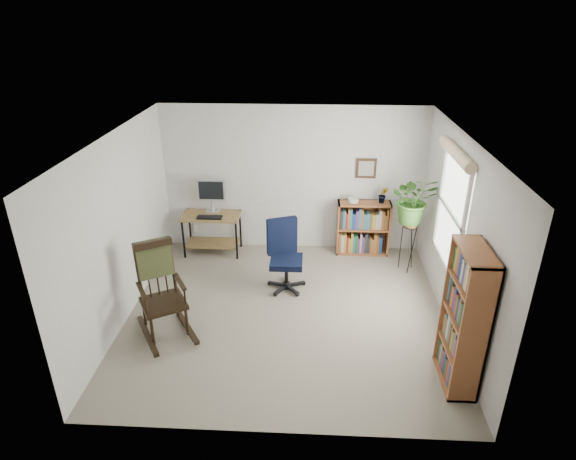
# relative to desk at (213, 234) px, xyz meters

# --- Properties ---
(floor) EXTENTS (4.20, 4.00, 0.00)m
(floor) POSITION_rel_desk_xyz_m (1.32, -1.70, -0.34)
(floor) COLOR gray
(floor) RESTS_ON ground
(ceiling) EXTENTS (4.20, 4.00, 0.00)m
(ceiling) POSITION_rel_desk_xyz_m (1.32, -1.70, 2.06)
(ceiling) COLOR white
(ceiling) RESTS_ON ground
(wall_back) EXTENTS (4.20, 0.00, 2.40)m
(wall_back) POSITION_rel_desk_xyz_m (1.32, 0.30, 0.86)
(wall_back) COLOR silver
(wall_back) RESTS_ON ground
(wall_front) EXTENTS (4.20, 0.00, 2.40)m
(wall_front) POSITION_rel_desk_xyz_m (1.32, -3.70, 0.86)
(wall_front) COLOR silver
(wall_front) RESTS_ON ground
(wall_left) EXTENTS (0.00, 4.00, 2.40)m
(wall_left) POSITION_rel_desk_xyz_m (-0.78, -1.70, 0.86)
(wall_left) COLOR silver
(wall_left) RESTS_ON ground
(wall_right) EXTENTS (0.00, 4.00, 2.40)m
(wall_right) POSITION_rel_desk_xyz_m (3.42, -1.70, 0.86)
(wall_right) COLOR silver
(wall_right) RESTS_ON ground
(window) EXTENTS (0.12, 1.20, 1.50)m
(window) POSITION_rel_desk_xyz_m (3.38, -1.40, 1.06)
(window) COLOR silver
(window) RESTS_ON wall_right
(desk) EXTENTS (0.94, 0.52, 0.67)m
(desk) POSITION_rel_desk_xyz_m (0.00, 0.00, 0.00)
(desk) COLOR olive
(desk) RESTS_ON floor
(monitor) EXTENTS (0.46, 0.16, 0.56)m
(monitor) POSITION_rel_desk_xyz_m (0.00, 0.14, 0.62)
(monitor) COLOR #B5B5BA
(monitor) RESTS_ON desk
(keyboard) EXTENTS (0.40, 0.15, 0.02)m
(keyboard) POSITION_rel_desk_xyz_m (0.00, -0.12, 0.35)
(keyboard) COLOR black
(keyboard) RESTS_ON desk
(office_chair) EXTENTS (0.74, 0.74, 1.05)m
(office_chair) POSITION_rel_desk_xyz_m (1.28, -1.07, 0.19)
(office_chair) COLOR black
(office_chair) RESTS_ON floor
(rocking_chair) EXTENTS (1.08, 1.23, 1.22)m
(rocking_chair) POSITION_rel_desk_xyz_m (-0.17, -2.20, 0.27)
(rocking_chair) COLOR black
(rocking_chair) RESTS_ON floor
(low_bookshelf) EXTENTS (0.85, 0.28, 0.90)m
(low_bookshelf) POSITION_rel_desk_xyz_m (2.47, 0.12, 0.11)
(low_bookshelf) COLOR brown
(low_bookshelf) RESTS_ON floor
(tall_bookshelf) EXTENTS (0.30, 0.71, 1.62)m
(tall_bookshelf) POSITION_rel_desk_xyz_m (3.24, -2.86, 0.47)
(tall_bookshelf) COLOR brown
(tall_bookshelf) RESTS_ON floor
(plant_stand) EXTENTS (0.31, 0.31, 0.87)m
(plant_stand) POSITION_rel_desk_xyz_m (3.12, -0.42, 0.10)
(plant_stand) COLOR black
(plant_stand) RESTS_ON floor
(spider_plant) EXTENTS (1.69, 1.87, 1.46)m
(spider_plant) POSITION_rel_desk_xyz_m (3.12, -0.42, 1.20)
(spider_plant) COLOR #346222
(spider_plant) RESTS_ON plant_stand
(potted_plant_small) EXTENTS (0.13, 0.24, 0.11)m
(potted_plant_small) POSITION_rel_desk_xyz_m (2.75, 0.13, 0.61)
(potted_plant_small) COLOR #346222
(potted_plant_small) RESTS_ON low_bookshelf
(framed_picture) EXTENTS (0.32, 0.04, 0.32)m
(framed_picture) POSITION_rel_desk_xyz_m (2.47, 0.27, 1.08)
(framed_picture) COLOR black
(framed_picture) RESTS_ON wall_back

